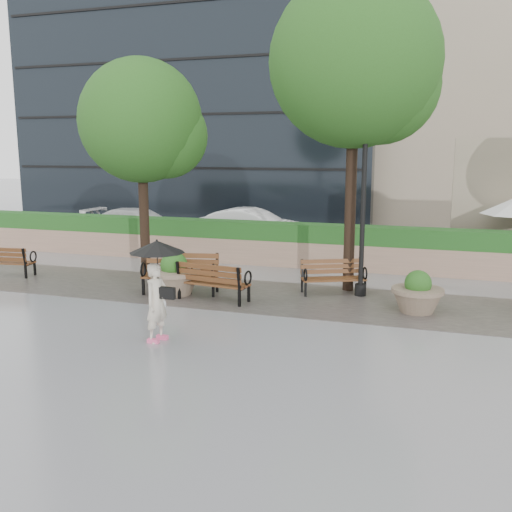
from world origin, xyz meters
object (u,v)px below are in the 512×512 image
(bench_0, at_px, (6,267))
(bench_2, at_px, (213,290))
(pedestrian, at_px, (157,281))
(lamppost, at_px, (363,224))
(planter_right, at_px, (417,296))
(planter_left, at_px, (174,278))
(bench_3, at_px, (333,284))
(car_left, at_px, (140,225))
(bench_1, at_px, (181,282))
(car_right, at_px, (252,228))

(bench_0, relative_size, bench_2, 0.93)
(bench_0, height_order, pedestrian, pedestrian)
(lamppost, xyz_separation_m, pedestrian, (-3.21, -4.65, -0.65))
(planter_right, bearing_deg, pedestrian, -142.60)
(planter_right, bearing_deg, planter_left, -177.70)
(bench_3, height_order, car_left, car_left)
(bench_0, relative_size, pedestrian, 0.88)
(bench_3, distance_m, pedestrian, 5.36)
(planter_right, height_order, pedestrian, pedestrian)
(bench_1, relative_size, planter_left, 1.51)
(car_left, distance_m, pedestrian, 12.39)
(planter_left, bearing_deg, bench_3, 19.32)
(planter_right, bearing_deg, lamppost, 142.09)
(car_right, bearing_deg, planter_left, -173.85)
(bench_0, bearing_deg, planter_left, 168.34)
(planter_right, relative_size, car_left, 0.26)
(pedestrian, bearing_deg, bench_1, 32.32)
(bench_0, height_order, bench_2, bench_2)
(bench_0, bearing_deg, bench_3, 178.32)
(bench_2, xyz_separation_m, planter_right, (4.75, 0.48, 0.10))
(bench_2, bearing_deg, bench_0, 1.83)
(bench_1, distance_m, car_right, 7.46)
(lamppost, bearing_deg, pedestrian, -124.63)
(bench_2, height_order, pedestrian, pedestrian)
(bench_1, bearing_deg, planter_left, -136.79)
(planter_left, xyz_separation_m, lamppost, (4.49, 1.34, 1.40))
(bench_2, relative_size, car_right, 0.42)
(bench_0, bearing_deg, bench_2, 167.12)
(bench_3, relative_size, car_right, 0.39)
(bench_3, relative_size, planter_left, 1.30)
(bench_3, height_order, pedestrian, pedestrian)
(bench_1, bearing_deg, lamppost, 3.97)
(pedestrian, bearing_deg, planter_left, 34.63)
(bench_3, bearing_deg, planter_right, -52.12)
(bench_1, bearing_deg, planter_right, -10.42)
(planter_left, height_order, pedestrian, pedestrian)
(bench_3, xyz_separation_m, planter_left, (-3.80, -1.33, 0.18))
(lamppost, bearing_deg, car_left, 148.03)
(bench_2, height_order, car_left, car_left)
(bench_3, height_order, planter_left, planter_left)
(bench_1, bearing_deg, car_left, 114.50)
(bench_0, relative_size, bench_1, 0.85)
(lamppost, relative_size, car_left, 0.91)
(bench_0, distance_m, lamppost, 10.28)
(bench_1, distance_m, pedestrian, 3.75)
(bench_0, distance_m, car_left, 6.88)
(bench_3, height_order, planter_right, planter_right)
(bench_1, height_order, bench_3, bench_1)
(bench_3, bearing_deg, bench_1, 173.15)
(bench_0, relative_size, planter_left, 1.29)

